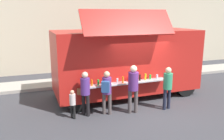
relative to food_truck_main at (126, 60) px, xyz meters
The scene contains 9 objects.
ground_plane 2.53m from the food_truck_main, 87.34° to the right, with size 60.00×60.00×0.00m, color #38383D.
curb_strip 5.02m from the food_truck_main, 146.78° to the left, with size 28.00×1.60×0.15m, color #9E998E.
food_truck_main is the anchor object (origin of this frame).
trash_bin 4.42m from the food_truck_main, 32.87° to the left, with size 0.60×0.60×0.97m, color #2F6036.
customer_front_ordering 2.08m from the food_truck_main, 105.55° to the right, with size 0.38×0.37×1.80m.
customer_mid_with_backpack 2.40m from the food_truck_main, 130.20° to the right, with size 0.44×0.53×1.61m.
customer_rear_waiting 2.81m from the food_truck_main, 144.89° to the right, with size 0.42×0.50×1.62m.
customer_extra_browsing 2.29m from the food_truck_main, 67.82° to the right, with size 0.34×0.34×1.65m.
child_near_queue 3.33m from the food_truck_main, 148.13° to the right, with size 0.21×0.21×1.04m.
Camera 1 is at (-4.03, -7.31, 3.55)m, focal length 37.42 mm.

